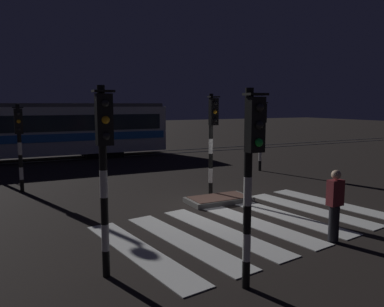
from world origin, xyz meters
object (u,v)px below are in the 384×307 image
(traffic_light_median_centre, at_px, (212,130))
(traffic_light_corner_near_left, at_px, (104,154))
(traffic_light_corner_far_right, at_px, (262,125))
(tram, at_px, (19,130))
(traffic_light_kerb_mid_left, at_px, (251,160))
(pedestrian_waiting_at_kerb, at_px, (335,206))
(traffic_light_corner_far_left, at_px, (19,135))

(traffic_light_median_centre, bearing_deg, traffic_light_corner_near_left, -136.77)
(traffic_light_corner_far_right, xyz_separation_m, traffic_light_corner_near_left, (-9.51, -8.02, 0.10))
(traffic_light_corner_near_left, distance_m, tram, 16.66)
(traffic_light_corner_far_right, bearing_deg, traffic_light_kerb_mid_left, -127.84)
(traffic_light_corner_far_right, height_order, pedestrian_waiting_at_kerb, traffic_light_corner_far_right)
(traffic_light_corner_near_left, bearing_deg, pedestrian_waiting_at_kerb, -5.63)
(traffic_light_corner_near_left, height_order, pedestrian_waiting_at_kerb, traffic_light_corner_near_left)
(traffic_light_corner_far_left, bearing_deg, tram, 87.74)
(traffic_light_corner_near_left, height_order, tram, tram)
(traffic_light_corner_far_left, height_order, traffic_light_corner_near_left, traffic_light_corner_near_left)
(traffic_light_corner_far_left, distance_m, traffic_light_kerb_mid_left, 10.34)
(traffic_light_corner_near_left, xyz_separation_m, tram, (-0.70, 16.64, -0.59))
(tram, bearing_deg, traffic_light_kerb_mid_left, -81.30)
(traffic_light_kerb_mid_left, height_order, pedestrian_waiting_at_kerb, traffic_light_kerb_mid_left)
(traffic_light_corner_far_right, height_order, traffic_light_kerb_mid_left, traffic_light_kerb_mid_left)
(traffic_light_corner_far_right, distance_m, traffic_light_corner_near_left, 12.44)
(pedestrian_waiting_at_kerb, bearing_deg, traffic_light_corner_far_left, 125.21)
(traffic_light_median_centre, height_order, tram, tram)
(traffic_light_corner_near_left, distance_m, traffic_light_kerb_mid_left, 2.59)
(traffic_light_median_centre, bearing_deg, tram, 114.26)
(traffic_light_median_centre, relative_size, traffic_light_kerb_mid_left, 1.02)
(traffic_light_corner_far_right, relative_size, pedestrian_waiting_at_kerb, 1.98)
(traffic_light_corner_far_right, bearing_deg, traffic_light_corner_far_left, 178.44)
(tram, xyz_separation_m, pedestrian_waiting_at_kerb, (5.90, -17.15, -0.87))
(traffic_light_corner_far_right, relative_size, traffic_light_kerb_mid_left, 0.97)
(traffic_light_corner_far_left, bearing_deg, traffic_light_corner_near_left, -82.94)
(traffic_light_corner_far_left, distance_m, traffic_light_median_centre, 6.95)
(traffic_light_corner_far_left, relative_size, pedestrian_waiting_at_kerb, 1.87)
(traffic_light_corner_far_left, relative_size, tram, 0.19)
(traffic_light_corner_far_right, distance_m, traffic_light_corner_far_left, 10.55)
(traffic_light_corner_far_left, height_order, traffic_light_kerb_mid_left, traffic_light_kerb_mid_left)
(traffic_light_corner_far_right, bearing_deg, traffic_light_corner_near_left, -139.86)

